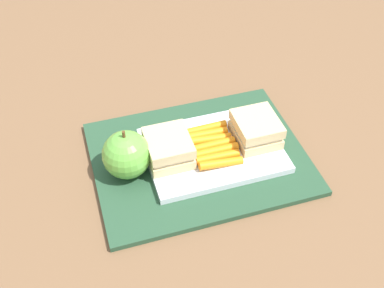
{
  "coord_description": "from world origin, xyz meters",
  "views": [
    {
      "loc": [
        0.18,
        0.54,
        0.6
      ],
      "look_at": [
        0.01,
        0.0,
        0.04
      ],
      "focal_mm": 44.6,
      "sensor_mm": 36.0,
      "label": 1
    }
  ],
  "objects_px": {
    "sandwich_half_right": "(169,148)",
    "food_tray": "(213,150)",
    "carrot_sticks_bundle": "(213,145)",
    "apple": "(126,153)",
    "sandwich_half_left": "(256,129)"
  },
  "relations": [
    {
      "from": "sandwich_half_left",
      "to": "apple",
      "type": "relative_size",
      "value": 0.88
    },
    {
      "from": "apple",
      "to": "sandwich_half_right",
      "type": "bearing_deg",
      "value": 177.05
    },
    {
      "from": "sandwich_half_right",
      "to": "sandwich_half_left",
      "type": "bearing_deg",
      "value": 180.0
    },
    {
      "from": "sandwich_half_left",
      "to": "carrot_sticks_bundle",
      "type": "bearing_deg",
      "value": 0.02
    },
    {
      "from": "carrot_sticks_bundle",
      "to": "sandwich_half_left",
      "type": "bearing_deg",
      "value": -179.98
    },
    {
      "from": "sandwich_half_right",
      "to": "food_tray",
      "type": "bearing_deg",
      "value": 180.0
    },
    {
      "from": "sandwich_half_left",
      "to": "apple",
      "type": "height_order",
      "value": "apple"
    },
    {
      "from": "sandwich_half_left",
      "to": "sandwich_half_right",
      "type": "xyz_separation_m",
      "value": [
        0.16,
        0.0,
        0.0
      ]
    },
    {
      "from": "sandwich_half_right",
      "to": "carrot_sticks_bundle",
      "type": "relative_size",
      "value": 0.79
    },
    {
      "from": "food_tray",
      "to": "carrot_sticks_bundle",
      "type": "relative_size",
      "value": 2.26
    },
    {
      "from": "food_tray",
      "to": "sandwich_half_left",
      "type": "bearing_deg",
      "value": 180.0
    },
    {
      "from": "carrot_sticks_bundle",
      "to": "apple",
      "type": "distance_m",
      "value": 0.15
    },
    {
      "from": "food_tray",
      "to": "sandwich_half_left",
      "type": "relative_size",
      "value": 2.88
    },
    {
      "from": "food_tray",
      "to": "sandwich_half_left",
      "type": "xyz_separation_m",
      "value": [
        -0.08,
        0.0,
        0.03
      ]
    },
    {
      "from": "apple",
      "to": "food_tray",
      "type": "bearing_deg",
      "value": 178.6
    }
  ]
}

